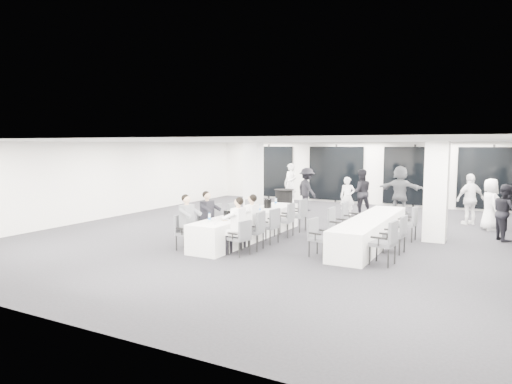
# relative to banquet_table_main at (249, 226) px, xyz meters

# --- Properties ---
(room) EXTENTS (14.04, 16.04, 2.84)m
(room) POSITION_rel_banquet_table_main_xyz_m (1.45, 2.28, 1.01)
(room) COLOR black
(room) RESTS_ON ground
(column_left) EXTENTS (0.60, 0.60, 2.80)m
(column_left) POSITION_rel_banquet_table_main_xyz_m (-2.24, 4.37, 1.02)
(column_left) COLOR white
(column_left) RESTS_ON floor
(column_right) EXTENTS (0.60, 0.60, 2.80)m
(column_right) POSITION_rel_banquet_table_main_xyz_m (4.76, 2.17, 1.02)
(column_right) COLOR white
(column_right) RESTS_ON floor
(banquet_table_main) EXTENTS (0.90, 5.00, 0.75)m
(banquet_table_main) POSITION_rel_banquet_table_main_xyz_m (0.00, 0.00, 0.00)
(banquet_table_main) COLOR white
(banquet_table_main) RESTS_ON floor
(banquet_table_side) EXTENTS (0.90, 5.00, 0.75)m
(banquet_table_side) POSITION_rel_banquet_table_main_xyz_m (3.30, 0.80, 0.00)
(banquet_table_side) COLOR white
(banquet_table_side) RESTS_ON floor
(cocktail_table) EXTENTS (0.74, 0.74, 1.02)m
(cocktail_table) POSITION_rel_banquet_table_main_xyz_m (-0.80, 4.12, 0.14)
(cocktail_table) COLOR black
(cocktail_table) RESTS_ON floor
(chair_main_left_near) EXTENTS (0.50, 0.55, 0.90)m
(chair_main_left_near) POSITION_rel_banquet_table_main_xyz_m (-0.83, -2.00, 0.14)
(chair_main_left_near) COLOR #515359
(chair_main_left_near) RESTS_ON floor
(chair_main_left_second) EXTENTS (0.46, 0.51, 0.87)m
(chair_main_left_second) POSITION_rel_banquet_table_main_xyz_m (-0.83, -1.07, 0.12)
(chair_main_left_second) COLOR #515359
(chair_main_left_second) RESTS_ON floor
(chair_main_left_mid) EXTENTS (0.58, 0.61, 0.97)m
(chair_main_left_mid) POSITION_rel_banquet_table_main_xyz_m (-0.83, -0.32, 0.18)
(chair_main_left_mid) COLOR #515359
(chair_main_left_mid) RESTS_ON floor
(chair_main_left_fourth) EXTENTS (0.48, 0.53, 0.90)m
(chair_main_left_fourth) POSITION_rel_banquet_table_main_xyz_m (-0.83, 0.59, 0.14)
(chair_main_left_fourth) COLOR #515359
(chair_main_left_fourth) RESTS_ON floor
(chair_main_left_far) EXTENTS (0.46, 0.52, 0.92)m
(chair_main_left_far) POSITION_rel_banquet_table_main_xyz_m (-0.83, 1.72, 0.15)
(chair_main_left_far) COLOR #515359
(chair_main_left_far) RESTS_ON floor
(chair_main_right_near) EXTENTS (0.53, 0.56, 0.87)m
(chair_main_right_near) POSITION_rel_banquet_table_main_xyz_m (0.82, -1.89, 0.12)
(chair_main_right_near) COLOR #515359
(chair_main_right_near) RESTS_ON floor
(chair_main_right_second) EXTENTS (0.55, 0.60, 1.00)m
(chair_main_right_second) POSITION_rel_banquet_table_main_xyz_m (0.84, -1.18, 0.20)
(chair_main_right_second) COLOR #515359
(chair_main_right_second) RESTS_ON floor
(chair_main_right_mid) EXTENTS (0.54, 0.59, 0.97)m
(chair_main_right_mid) POSITION_rel_banquet_table_main_xyz_m (0.83, -0.31, 0.18)
(chair_main_right_mid) COLOR #515359
(chair_main_right_mid) RESTS_ON floor
(chair_main_right_fourth) EXTENTS (0.52, 0.58, 0.99)m
(chair_main_right_fourth) POSITION_rel_banquet_table_main_xyz_m (0.84, 0.75, 0.19)
(chair_main_right_fourth) COLOR #515359
(chair_main_right_fourth) RESTS_ON floor
(chair_main_right_far) EXTENTS (0.54, 0.59, 1.01)m
(chair_main_right_far) POSITION_rel_banquet_table_main_xyz_m (0.84, 1.69, 0.20)
(chair_main_right_far) COLOR #515359
(chair_main_right_far) RESTS_ON floor
(chair_side_left_near) EXTENTS (0.54, 0.57, 0.92)m
(chair_side_left_near) POSITION_rel_banquet_table_main_xyz_m (2.47, -1.05, 0.15)
(chair_side_left_near) COLOR #515359
(chair_side_left_near) RESTS_ON floor
(chair_side_left_mid) EXTENTS (0.52, 0.58, 1.00)m
(chair_side_left_mid) POSITION_rel_banquet_table_main_xyz_m (2.46, 0.42, 0.20)
(chair_side_left_mid) COLOR #515359
(chair_side_left_mid) RESTS_ON floor
(chair_side_left_far) EXTENTS (0.51, 0.57, 1.01)m
(chair_side_left_far) POSITION_rel_banquet_table_main_xyz_m (2.46, 1.66, 0.20)
(chair_side_left_far) COLOR #515359
(chair_side_left_far) RESTS_ON floor
(chair_side_right_near) EXTENTS (0.57, 0.62, 1.01)m
(chair_side_right_near) POSITION_rel_banquet_table_main_xyz_m (4.14, -1.13, 0.20)
(chair_side_right_near) COLOR #515359
(chair_side_right_near) RESTS_ON floor
(chair_side_right_mid) EXTENTS (0.53, 0.58, 0.95)m
(chair_side_right_mid) POSITION_rel_banquet_table_main_xyz_m (4.13, 0.16, 0.17)
(chair_side_right_mid) COLOR #515359
(chair_side_right_mid) RESTS_ON floor
(chair_side_right_far) EXTENTS (0.53, 0.58, 0.98)m
(chair_side_right_far) POSITION_rel_banquet_table_main_xyz_m (4.13, 1.84, 0.18)
(chair_side_right_far) COLOR #515359
(chair_side_right_far) RESTS_ON floor
(seated_guest_a) EXTENTS (0.50, 0.38, 1.44)m
(seated_guest_a) POSITION_rel_banquet_table_main_xyz_m (-0.67, -2.00, 0.44)
(seated_guest_a) COLOR slate
(seated_guest_a) RESTS_ON floor
(seated_guest_b) EXTENTS (0.50, 0.38, 1.44)m
(seated_guest_b) POSITION_rel_banquet_table_main_xyz_m (-0.67, -1.07, 0.44)
(seated_guest_b) COLOR black
(seated_guest_b) RESTS_ON floor
(seated_guest_c) EXTENTS (0.50, 0.38, 1.44)m
(seated_guest_c) POSITION_rel_banquet_table_main_xyz_m (0.67, -1.87, 0.44)
(seated_guest_c) COLOR white
(seated_guest_c) RESTS_ON floor
(seated_guest_d) EXTENTS (0.50, 0.38, 1.44)m
(seated_guest_d) POSITION_rel_banquet_table_main_xyz_m (0.67, -1.19, 0.44)
(seated_guest_d) COLOR white
(seated_guest_d) RESTS_ON floor
(standing_guest_a) EXTENTS (0.76, 0.69, 1.69)m
(standing_guest_a) POSITION_rel_banquet_table_main_xyz_m (1.31, 5.22, 0.47)
(standing_guest_a) COLOR white
(standing_guest_a) RESTS_ON floor
(standing_guest_b) EXTENTS (1.13, 0.98, 2.00)m
(standing_guest_b) POSITION_rel_banquet_table_main_xyz_m (1.64, 5.88, 0.62)
(standing_guest_b) COLOR black
(standing_guest_b) RESTS_ON floor
(standing_guest_c) EXTENTS (1.42, 1.30, 1.99)m
(standing_guest_c) POSITION_rel_banquet_table_main_xyz_m (-0.62, 5.99, 0.62)
(standing_guest_c) COLOR black
(standing_guest_c) RESTS_ON floor
(standing_guest_d) EXTENTS (1.30, 1.24, 1.96)m
(standing_guest_d) POSITION_rel_banquet_table_main_xyz_m (5.47, 5.54, 0.60)
(standing_guest_d) COLOR white
(standing_guest_d) RESTS_ON floor
(standing_guest_e) EXTENTS (0.82, 1.03, 1.85)m
(standing_guest_e) POSITION_rel_banquet_table_main_xyz_m (6.08, 4.75, 0.55)
(standing_guest_e) COLOR white
(standing_guest_e) RESTS_ON floor
(standing_guest_f) EXTENTS (2.00, 0.89, 2.13)m
(standing_guest_f) POSITION_rel_banquet_table_main_xyz_m (2.91, 6.93, 0.69)
(standing_guest_f) COLOR slate
(standing_guest_f) RESTS_ON floor
(standing_guest_g) EXTENTS (0.90, 0.80, 2.08)m
(standing_guest_g) POSITION_rel_banquet_table_main_xyz_m (-2.15, 7.80, 0.67)
(standing_guest_g) COLOR white
(standing_guest_g) RESTS_ON floor
(standing_guest_h) EXTENTS (0.85, 1.02, 1.82)m
(standing_guest_h) POSITION_rel_banquet_table_main_xyz_m (6.50, 3.17, 0.53)
(standing_guest_h) COLOR black
(standing_guest_h) RESTS_ON floor
(ice_bucket_near) EXTENTS (0.19, 0.19, 0.22)m
(ice_bucket_near) POSITION_rel_banquet_table_main_xyz_m (-0.01, -1.20, 0.49)
(ice_bucket_near) COLOR black
(ice_bucket_near) RESTS_ON banquet_table_main
(ice_bucket_far) EXTENTS (0.24, 0.24, 0.27)m
(ice_bucket_far) POSITION_rel_banquet_table_main_xyz_m (0.02, 1.14, 0.51)
(ice_bucket_far) COLOR black
(ice_bucket_far) RESTS_ON banquet_table_main
(water_bottle_a) EXTENTS (0.07, 0.07, 0.21)m
(water_bottle_a) POSITION_rel_banquet_table_main_xyz_m (-0.15, -1.82, 0.48)
(water_bottle_a) COLOR silver
(water_bottle_a) RESTS_ON banquet_table_main
(water_bottle_b) EXTENTS (0.06, 0.06, 0.20)m
(water_bottle_b) POSITION_rel_banquet_table_main_xyz_m (0.19, 0.28, 0.47)
(water_bottle_b) COLOR silver
(water_bottle_b) RESTS_ON banquet_table_main
(water_bottle_c) EXTENTS (0.07, 0.07, 0.21)m
(water_bottle_c) POSITION_rel_banquet_table_main_xyz_m (-0.07, 1.89, 0.48)
(water_bottle_c) COLOR silver
(water_bottle_c) RESTS_ON banquet_table_main
(plate_a) EXTENTS (0.20, 0.20, 0.03)m
(plate_a) POSITION_rel_banquet_table_main_xyz_m (-0.03, -1.35, 0.39)
(plate_a) COLOR white
(plate_a) RESTS_ON banquet_table_main
(plate_b) EXTENTS (0.21, 0.21, 0.03)m
(plate_b) POSITION_rel_banquet_table_main_xyz_m (0.11, -1.53, 0.39)
(plate_b) COLOR white
(plate_b) RESTS_ON banquet_table_main
(plate_c) EXTENTS (0.22, 0.22, 0.03)m
(plate_c) POSITION_rel_banquet_table_main_xyz_m (-0.01, -0.72, 0.39)
(plate_c) COLOR white
(plate_c) RESTS_ON banquet_table_main
(wine_glass) EXTENTS (0.07, 0.07, 0.18)m
(wine_glass) POSITION_rel_banquet_table_main_xyz_m (0.17, -2.05, 0.51)
(wine_glass) COLOR silver
(wine_glass) RESTS_ON banquet_table_main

